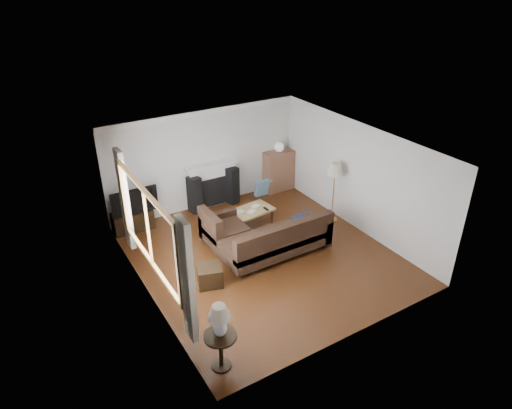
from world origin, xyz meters
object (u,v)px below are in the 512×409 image
floor_lamp (333,192)px  coffee_table (250,218)px  tv_stand (133,221)px  sectional_sofa (276,237)px  bookshelf (279,171)px  side_table (221,351)px

floor_lamp → coffee_table: bearing=157.7°
tv_stand → coffee_table: 2.71m
coffee_table → sectional_sofa: bearing=-102.3°
coffee_table → floor_lamp: bearing=-29.6°
sectional_sofa → tv_stand: bearing=131.4°
floor_lamp → tv_stand: bearing=154.1°
sectional_sofa → floor_lamp: bearing=14.9°
coffee_table → floor_lamp: floor_lamp is taller
bookshelf → sectional_sofa: bearing=-124.7°
sectional_sofa → coffee_table: (0.11, 1.28, -0.19)m
sectional_sofa → side_table: (-2.41, -2.14, -0.09)m
bookshelf → side_table: (-4.22, -4.74, -0.24)m
side_table → tv_stand: bearing=88.3°
bookshelf → floor_lamp: size_ratio=0.74×
sectional_sofa → bookshelf: bearing=55.3°
side_table → coffee_table: bearing=53.5°
side_table → sectional_sofa: bearing=41.6°
bookshelf → floor_lamp: floor_lamp is taller
sectional_sofa → side_table: sectional_sofa is taller
side_table → bookshelf: bearing=48.4°
coffee_table → floor_lamp: (1.85, -0.76, 0.53)m
sectional_sofa → floor_lamp: 2.05m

